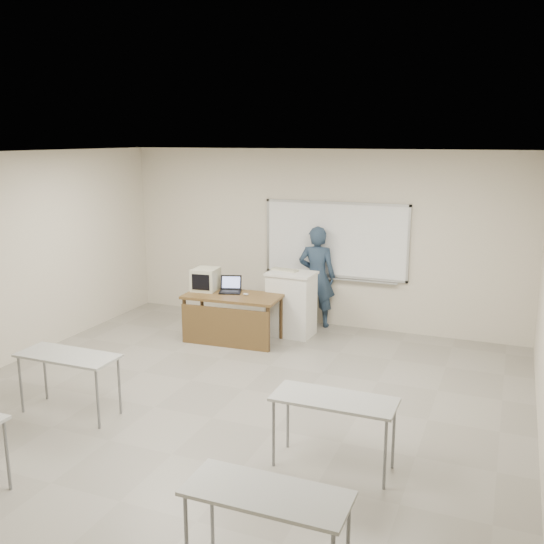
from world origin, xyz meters
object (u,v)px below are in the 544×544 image
at_px(crt_monitor, 206,279).
at_px(laptop, 232,288).
at_px(whiteboard, 335,241).
at_px(instructor_desk, 230,308).
at_px(presenter, 317,277).
at_px(keyboard, 285,270).
at_px(podium, 291,304).
at_px(mouse, 246,294).

distance_m(crt_monitor, laptop, 0.47).
distance_m(whiteboard, instructor_desk, 2.16).
xyz_separation_m(laptop, presenter, (1.09, 1.07, 0.06)).
bearing_deg(instructor_desk, presenter, 50.50).
distance_m(crt_monitor, keyboard, 1.30).
relative_size(instructor_desk, laptop, 4.46).
bearing_deg(podium, instructor_desk, -134.35).
relative_size(laptop, keyboard, 0.76).
bearing_deg(whiteboard, presenter, -153.27).
height_order(laptop, presenter, presenter).
relative_size(instructor_desk, podium, 1.44).
xyz_separation_m(crt_monitor, laptop, (0.45, 0.03, -0.12)).
xyz_separation_m(instructor_desk, crt_monitor, (-0.55, 0.24, 0.37)).
xyz_separation_m(whiteboard, laptop, (-1.36, -1.21, -0.67)).
bearing_deg(whiteboard, crt_monitor, -145.60).
bearing_deg(podium, mouse, -133.07).
xyz_separation_m(laptop, mouse, (0.30, -0.11, -0.04)).
bearing_deg(crt_monitor, whiteboard, 28.72).
relative_size(crt_monitor, laptop, 1.29).
bearing_deg(keyboard, whiteboard, 57.27).
distance_m(whiteboard, presenter, 0.68).
bearing_deg(keyboard, mouse, -112.72).
distance_m(whiteboard, podium, 1.32).
xyz_separation_m(whiteboard, keyboard, (-0.65, -0.69, -0.41)).
relative_size(instructor_desk, crt_monitor, 3.45).
xyz_separation_m(podium, laptop, (-0.86, -0.44, 0.28)).
bearing_deg(keyboard, podium, -17.42).
height_order(instructor_desk, podium, podium).
bearing_deg(whiteboard, instructor_desk, -130.52).
height_order(whiteboard, crt_monitor, whiteboard).
height_order(whiteboard, presenter, whiteboard).
bearing_deg(crt_monitor, podium, 14.17).
bearing_deg(presenter, mouse, 48.93).
relative_size(podium, presenter, 0.61).
bearing_deg(laptop, crt_monitor, 165.28).
xyz_separation_m(instructor_desk, keyboard, (0.61, 0.79, 0.51)).
xyz_separation_m(podium, mouse, (-0.56, -0.55, 0.24)).
xyz_separation_m(mouse, presenter, (0.79, 1.18, 0.10)).
relative_size(crt_monitor, mouse, 4.87).
bearing_deg(laptop, presenter, 25.85).
bearing_deg(mouse, crt_monitor, -167.21).
relative_size(keyboard, presenter, 0.26).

